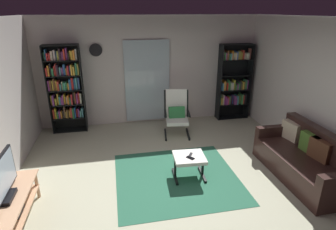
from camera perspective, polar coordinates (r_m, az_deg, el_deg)
ground_plane at (r=4.70m, az=1.67°, el=-14.12°), size 7.02×7.02×0.00m
wall_back at (r=6.85m, az=-3.79°, el=9.09°), size 5.60×0.06×2.60m
wall_right at (r=5.38m, az=31.14°, el=2.77°), size 0.06×6.00×2.60m
glass_door_panel at (r=6.83m, az=-4.30°, el=6.89°), size 1.10×0.01×2.00m
area_rug at (r=4.86m, az=1.83°, el=-12.74°), size 2.06×1.96×0.01m
tv_stand at (r=4.26m, az=-30.19°, el=-16.45°), size 0.49×1.35×0.46m
television at (r=4.04m, az=-31.24°, el=-11.72°), size 0.20×0.91×0.55m
bookshelf_near_tv at (r=6.68m, az=-20.50°, el=5.72°), size 0.76×0.30×2.01m
bookshelf_near_sofa at (r=7.32m, az=13.38°, el=6.71°), size 0.82×0.30×1.93m
leather_sofa at (r=5.28m, az=26.59°, el=-8.37°), size 0.81×1.84×0.84m
lounge_armchair at (r=6.26m, az=1.80°, el=0.68°), size 0.65×0.73×1.02m
ottoman at (r=4.73m, az=4.42°, el=-9.20°), size 0.55×0.51×0.40m
tv_remote at (r=4.71m, az=4.66°, el=-8.24°), size 0.11×0.14×0.02m
cell_phone at (r=4.63m, az=4.67°, el=-8.83°), size 0.14×0.15×0.01m
wall_clock at (r=6.63m, az=-14.75°, el=12.90°), size 0.29×0.03×0.29m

